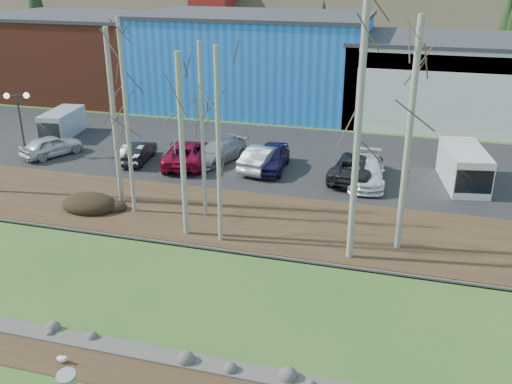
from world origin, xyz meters
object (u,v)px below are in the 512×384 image
(car_7, at_px, (366,171))
(seagull, at_px, (62,359))
(car_2, at_px, (186,153))
(car_3, at_px, (218,152))
(car_5, at_px, (264,157))
(car_0, at_px, (52,146))
(car_4, at_px, (271,158))
(car_6, at_px, (356,167))
(car_1, at_px, (138,152))
(van_grey, at_px, (61,124))
(street_lamp, at_px, (18,107))
(van_white, at_px, (465,168))

(car_7, bearing_deg, seagull, -118.08)
(car_2, relative_size, car_3, 1.16)
(seagull, height_order, car_2, car_2)
(car_3, height_order, car_5, car_5)
(car_0, height_order, car_7, car_7)
(car_0, xyz_separation_m, car_4, (15.15, 1.43, 0.08))
(car_0, distance_m, car_6, 20.63)
(car_1, xyz_separation_m, car_3, (5.16, 1.42, 0.02))
(car_3, distance_m, car_7, 9.97)
(car_5, bearing_deg, car_3, -0.21)
(seagull, distance_m, car_6, 21.41)
(car_3, bearing_deg, car_0, -150.30)
(car_1, distance_m, car_5, 8.54)
(seagull, bearing_deg, car_7, 72.55)
(car_2, height_order, car_7, car_2)
(car_0, relative_size, car_1, 1.05)
(car_2, xyz_separation_m, van_grey, (-11.55, 3.40, 0.20))
(car_1, height_order, car_5, car_5)
(street_lamp, height_order, car_5, street_lamp)
(seagull, relative_size, street_lamp, 0.11)
(street_lamp, bearing_deg, car_5, -15.02)
(car_0, bearing_deg, car_7, -151.80)
(car_0, bearing_deg, car_4, -148.31)
(car_6, distance_m, car_7, 0.88)
(car_0, relative_size, car_7, 0.82)
(car_0, bearing_deg, van_white, -149.80)
(car_1, distance_m, car_3, 5.35)
(car_6, bearing_deg, car_0, 9.39)
(seagull, xyz_separation_m, car_2, (-3.58, 19.70, 0.72))
(van_grey, bearing_deg, car_7, -16.06)
(seagull, bearing_deg, car_2, 105.67)
(van_white, bearing_deg, car_4, 172.25)
(car_4, bearing_deg, van_grey, 167.49)
(car_0, xyz_separation_m, car_5, (14.70, 1.42, 0.06))
(car_0, bearing_deg, car_1, -148.40)
(car_1, xyz_separation_m, van_grey, (-8.28, 3.76, 0.30))
(seagull, xyz_separation_m, car_4, (2.08, 20.19, 0.76))
(car_3, bearing_deg, street_lamp, -150.19)
(car_6, bearing_deg, seagull, 75.28)
(car_1, bearing_deg, seagull, 101.99)
(car_1, distance_m, car_7, 15.05)
(car_2, height_order, van_grey, van_grey)
(car_2, bearing_deg, car_3, -164.65)
(van_grey, bearing_deg, seagull, -63.96)
(street_lamp, distance_m, car_2, 11.76)
(car_3, bearing_deg, van_white, 19.09)
(car_3, relative_size, van_grey, 1.03)
(car_3, bearing_deg, car_2, -130.79)
(van_grey, bearing_deg, van_white, -12.15)
(car_1, relative_size, van_grey, 0.88)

